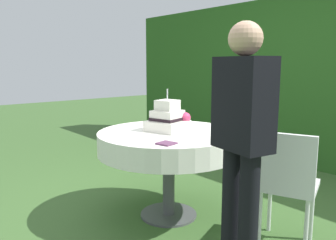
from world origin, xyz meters
name	(u,v)px	position (x,y,z in m)	size (l,w,h in m)	color
ground_plane	(169,215)	(0.00, 0.00, 0.00)	(20.00, 20.00, 0.00)	#3D602D
foliage_hedge	(317,82)	(0.00, 2.60, 1.12)	(6.89, 0.58, 2.24)	#28561E
cake_table	(169,143)	(0.00, 0.00, 0.67)	(1.24, 1.24, 0.77)	#4C4C51
wedding_cake	(168,119)	(-0.04, 0.03, 0.88)	(0.37, 0.37, 0.37)	white
serving_plate_near	(177,124)	(-0.21, 0.29, 0.78)	(0.12, 0.12, 0.01)	white
serving_plate_far	(194,124)	(-0.10, 0.40, 0.78)	(0.13, 0.13, 0.01)	white
napkin_stack	(166,143)	(0.35, -0.32, 0.78)	(0.12, 0.12, 0.01)	#603856
garden_chair	(287,179)	(0.99, 0.28, 0.54)	(0.52, 0.52, 0.89)	white
standing_person	(242,137)	(1.00, -0.27, 0.93)	(0.39, 0.26, 1.60)	black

